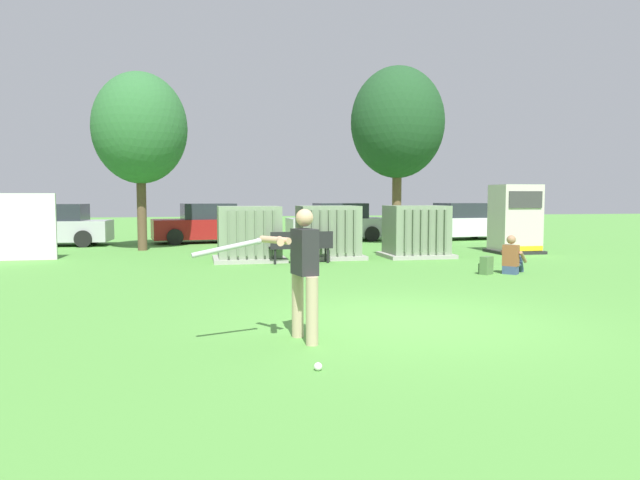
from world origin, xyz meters
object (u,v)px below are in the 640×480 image
transformer_mid_west (328,233)px  sports_ball (318,367)px  generator_enclosure (515,219)px  parked_car_rightmost (460,223)px  park_bench (301,245)px  seated_spectator (512,258)px  backpack (486,266)px  transformer_mid_east (416,232)px  transformer_west (249,234)px  parked_car_leftmost (54,226)px  batter (301,268)px  parked_car_right_of_center (338,223)px  parked_car_left_of_center (206,224)px

transformer_mid_west → sports_ball: (-2.65, -11.27, -0.74)m
generator_enclosure → parked_car_rightmost: size_ratio=0.53×
generator_enclosure → park_bench: size_ratio=1.27×
seated_spectator → backpack: bearing=179.5°
transformer_mid_east → sports_ball: 12.38m
park_bench → transformer_west: bearing=145.9°
transformer_mid_west → park_bench: bearing=-131.5°
seated_spectator → parked_car_leftmost: parked_car_leftmost is taller
batter → sports_ball: 1.61m
generator_enclosure → parked_car_right_of_center: size_ratio=0.54×
transformer_west → parked_car_left_of_center: 7.38m
transformer_west → seated_spectator: bearing=-34.3°
generator_enclosure → parked_car_leftmost: (-15.91, 6.27, -0.38)m
seated_spectator → parked_car_leftmost: size_ratio=0.22×
transformer_mid_west → batter: (-2.61, -9.95, 0.19)m
transformer_west → park_bench: (1.40, -0.95, -0.25)m
sports_ball → parked_car_left_of_center: bearing=92.9°
seated_spectator → parked_car_right_of_center: parked_car_right_of_center is taller
park_bench → seated_spectator: seated_spectator is taller
parked_car_leftmost → parked_car_rightmost: 16.84m
backpack → parked_car_leftmost: parked_car_leftmost is taller
transformer_west → parked_car_leftmost: (-6.91, 6.89, -0.04)m
transformer_mid_east → parked_car_rightmost: size_ratio=0.48×
transformer_mid_west → transformer_west: bearing=-174.7°
sports_ball → generator_enclosure: bearing=51.7°
parked_car_leftmost → parked_car_rightmost: size_ratio=0.99×
transformer_mid_east → parked_car_rightmost: bearing=55.0°
backpack → parked_car_right_of_center: 11.47m
parked_car_left_of_center → parked_car_right_of_center: same height
transformer_mid_west → generator_enclosure: size_ratio=0.91×
backpack → parked_car_rightmost: 11.80m
batter → backpack: size_ratio=3.95×
park_bench → batter: size_ratio=1.04×
transformer_mid_west → parked_car_leftmost: bearing=144.5°
parked_car_right_of_center → batter: bearing=-105.3°
batter → seated_spectator: batter is taller
parked_car_right_of_center → parked_car_rightmost: same height
transformer_west → transformer_mid_east: 5.25m
seated_spectator → parked_car_rightmost: 11.55m
parked_car_rightmost → seated_spectator: bearing=-109.3°
generator_enclosure → parked_car_leftmost: 17.11m
sports_ball → parked_car_left_of_center: parked_car_left_of_center is taller
transformer_mid_east → parked_car_left_of_center: same height
park_bench → parked_car_rightmost: parked_car_rightmost is taller
parked_car_right_of_center → transformer_west: bearing=-121.6°
park_bench → parked_car_right_of_center: size_ratio=0.42×
transformer_mid_west → park_bench: transformer_mid_west is taller
generator_enclosure → backpack: bearing=-126.8°
park_bench → parked_car_leftmost: bearing=136.7°
sports_ball → parked_car_right_of_center: parked_car_right_of_center is taller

